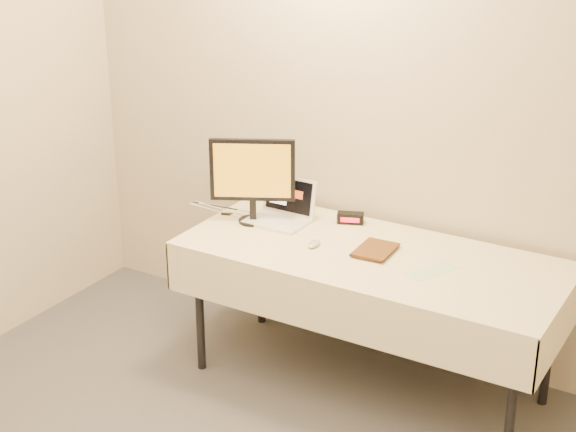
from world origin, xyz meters
The scene contains 9 objects.
back_wall centered at (0.00, 2.50, 1.35)m, with size 4.00×0.10×2.70m, color beige.
table centered at (0.00, 2.05, 0.68)m, with size 1.86×0.81×0.74m.
laptop centered at (-0.59, 2.19, 0.79)m, with size 0.31×0.26×0.22m.
monitor centered at (-0.70, 2.09, 1.00)m, with size 0.40×0.23×0.45m.
book centered at (-0.07, 2.06, 0.85)m, with size 0.17×0.02×0.23m, color brown.
alarm_clock centered at (-0.26, 2.33, 0.77)m, with size 0.15×0.10×0.06m.
clicker centered at (-0.28, 1.98, 0.75)m, with size 0.05×0.10×0.02m, color silver.
paper_form centered at (0.32, 2.00, 0.74)m, with size 0.10×0.26×0.00m, color #B0DBAE.
usb_dongle centered at (-0.88, 2.10, 0.74)m, with size 0.06×0.02×0.01m, color black.
Camera 1 is at (1.62, -1.48, 2.48)m, focal length 55.00 mm.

